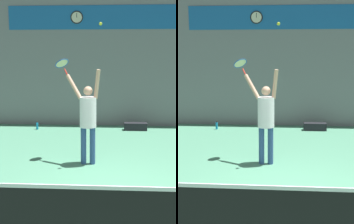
# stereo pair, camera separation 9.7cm
# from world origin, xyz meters

# --- Properties ---
(ground_plane) EXTENTS (18.00, 18.00, 0.00)m
(ground_plane) POSITION_xyz_m (0.00, 0.00, 0.00)
(ground_plane) COLOR #4C8C6B
(back_wall) EXTENTS (18.00, 0.10, 5.00)m
(back_wall) POSITION_xyz_m (0.00, 6.40, 2.50)
(back_wall) COLOR slate
(back_wall) RESTS_ON ground_plane
(sponsor_banner) EXTENTS (7.36, 0.02, 0.82)m
(sponsor_banner) POSITION_xyz_m (0.00, 6.34, 3.86)
(sponsor_banner) COLOR #195B9E
(scoreboard_clock) EXTENTS (0.44, 0.04, 0.44)m
(scoreboard_clock) POSITION_xyz_m (-1.25, 6.32, 3.86)
(scoreboard_clock) COLOR beige
(court_net) EXTENTS (7.57, 0.07, 1.06)m
(court_net) POSITION_xyz_m (0.00, -1.39, 0.50)
(court_net) COLOR #333333
(court_net) RESTS_ON ground_plane
(tennis_player) EXTENTS (0.86, 0.52, 2.22)m
(tennis_player) POSITION_xyz_m (-0.60, 2.10, 1.15)
(tennis_player) COLOR #2D4C7F
(tennis_player) RESTS_ON ground_plane
(tennis_racket) EXTENTS (0.44, 0.44, 0.40)m
(tennis_racket) POSITION_xyz_m (-1.24, 2.52, 2.33)
(tennis_racket) COLOR red
(tennis_ball) EXTENTS (0.07, 0.07, 0.07)m
(tennis_ball) POSITION_xyz_m (-0.32, 1.99, 3.19)
(tennis_ball) COLOR #CCDB2D
(water_bottle) EXTENTS (0.08, 0.08, 0.28)m
(water_bottle) POSITION_xyz_m (-2.59, 5.55, 0.13)
(water_bottle) COLOR #198CCC
(water_bottle) RESTS_ON ground_plane
(equipment_bag) EXTENTS (0.78, 0.26, 0.25)m
(equipment_bag) POSITION_xyz_m (0.83, 5.63, 0.13)
(equipment_bag) COLOR black
(equipment_bag) RESTS_ON ground_plane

